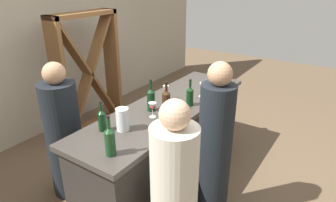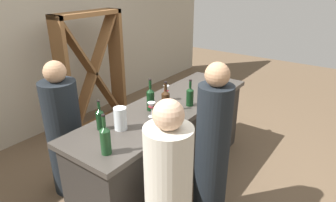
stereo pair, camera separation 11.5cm
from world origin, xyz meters
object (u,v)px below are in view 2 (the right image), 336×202
at_px(wine_bottle_center_dark_green, 151,99).
at_px(person_right_guest, 65,135).
at_px(wine_glass_near_left, 203,88).
at_px(wine_glass_near_center, 220,71).
at_px(person_center_guest, 168,194).
at_px(person_left_guest, 212,151).
at_px(wine_bottle_leftmost_olive_green, 105,139).
at_px(wine_bottle_second_left_dark_green, 100,118).
at_px(wine_glass_far_left, 166,90).
at_px(wine_rack, 93,73).
at_px(water_pitcher, 120,119).
at_px(wine_bottle_rightmost_dark_green, 190,96).
at_px(wine_glass_near_right, 151,107).
at_px(wine_bottle_second_right_amber_brown, 166,100).

relative_size(wine_bottle_center_dark_green, person_right_guest, 0.23).
bearing_deg(wine_glass_near_left, wine_glass_near_center, 11.45).
bearing_deg(person_center_guest, person_left_guest, -92.76).
bearing_deg(wine_glass_near_center, wine_bottle_leftmost_olive_green, -176.79).
distance_m(wine_glass_near_left, person_left_guest, 0.89).
bearing_deg(wine_glass_near_left, wine_bottle_second_left_dark_green, 163.73).
bearing_deg(wine_glass_far_left, wine_bottle_second_left_dark_green, 175.04).
bearing_deg(wine_glass_near_left, wine_rack, 91.46).
bearing_deg(wine_bottle_leftmost_olive_green, wine_glass_near_center, 3.21).
bearing_deg(wine_glass_near_center, wine_rack, 113.54).
bearing_deg(wine_rack, water_pitcher, -123.01).
bearing_deg(wine_glass_near_center, person_right_guest, 157.42).
relative_size(wine_bottle_leftmost_olive_green, wine_bottle_center_dark_green, 1.00).
height_order(wine_glass_near_left, person_left_guest, person_left_guest).
relative_size(wine_rack, wine_bottle_rightmost_dark_green, 6.05).
relative_size(wine_glass_far_left, person_left_guest, 0.11).
relative_size(wine_rack, wine_bottle_second_left_dark_green, 6.20).
xyz_separation_m(wine_rack, wine_glass_near_left, (0.05, -1.83, 0.15)).
relative_size(person_center_guest, person_right_guest, 0.99).
bearing_deg(person_left_guest, wine_glass_near_right, -15.32).
bearing_deg(wine_rack, wine_bottle_rightmost_dark_green, -97.71).
bearing_deg(person_right_guest, wine_bottle_rightmost_dark_green, 65.94).
bearing_deg(wine_bottle_second_right_amber_brown, person_center_guest, -142.25).
xyz_separation_m(person_left_guest, person_right_guest, (-0.53, 1.43, -0.06)).
bearing_deg(wine_bottle_center_dark_green, wine_glass_near_left, -21.64).
height_order(wine_bottle_second_left_dark_green, wine_bottle_center_dark_green, wine_bottle_center_dark_green).
xyz_separation_m(wine_glass_far_left, person_right_guest, (-0.89, 0.65, -0.37)).
bearing_deg(wine_bottle_second_left_dark_green, person_left_guest, -58.36).
xyz_separation_m(wine_bottle_rightmost_dark_green, water_pitcher, (-0.80, 0.22, -0.00)).
distance_m(wine_rack, wine_glass_near_center, 1.85).
distance_m(wine_bottle_rightmost_dark_green, person_left_guest, 0.69).
bearing_deg(wine_bottle_leftmost_olive_green, wine_glass_far_left, 12.82).
relative_size(wine_bottle_second_right_amber_brown, person_right_guest, 0.22).
height_order(water_pitcher, person_left_guest, person_left_guest).
bearing_deg(water_pitcher, wine_bottle_leftmost_olive_green, -151.58).
height_order(wine_bottle_rightmost_dark_green, wine_glass_near_center, wine_bottle_rightmost_dark_green).
bearing_deg(person_center_guest, wine_glass_far_left, -52.22).
xyz_separation_m(wine_bottle_center_dark_green, person_left_guest, (-0.05, -0.75, -0.31)).
bearing_deg(wine_bottle_second_left_dark_green, person_right_guest, 90.68).
relative_size(wine_bottle_center_dark_green, wine_bottle_rightmost_dark_green, 1.17).
bearing_deg(person_center_guest, wine_bottle_second_right_amber_brown, -51.61).
height_order(wine_bottle_center_dark_green, wine_glass_near_left, wine_bottle_center_dark_green).
bearing_deg(water_pitcher, wine_glass_far_left, 4.92).
bearing_deg(wine_bottle_center_dark_green, wine_bottle_rightmost_dark_green, -38.01).
height_order(wine_glass_far_left, person_right_guest, person_right_guest).
bearing_deg(wine_rack, wine_bottle_second_left_dark_green, -128.15).
relative_size(wine_bottle_second_right_amber_brown, wine_bottle_rightmost_dark_green, 1.09).
height_order(person_center_guest, person_right_guest, person_right_guest).
relative_size(wine_bottle_second_left_dark_green, person_right_guest, 0.19).
distance_m(wine_bottle_rightmost_dark_green, wine_glass_far_left, 0.29).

